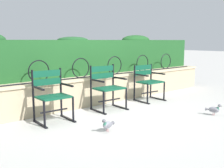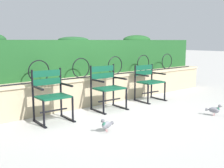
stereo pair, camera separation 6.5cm
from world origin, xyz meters
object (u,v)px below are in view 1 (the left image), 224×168
Objects in this scene: park_chair_right at (148,81)px; pigeon_near_chairs at (108,125)px; pigeon_far_side at (214,109)px; park_chair_centre at (107,86)px; park_chair_left at (52,94)px.

pigeon_near_chairs is (-2.12, -1.09, -0.34)m from park_chair_right.
pigeon_near_chairs is at bearing 164.39° from pigeon_far_side.
park_chair_right is 2.92× the size of pigeon_far_side.
park_chair_centre is 1.25m from park_chair_right.
park_chair_left is at bearing -179.19° from park_chair_centre.
pigeon_near_chairs is at bearing -129.12° from park_chair_centre.
pigeon_far_side is at bearing -33.46° from park_chair_left.
pigeon_far_side is at bearing -15.61° from pigeon_near_chairs.
park_chair_left reaches higher than park_chair_right.
park_chair_centre is 1.42m from pigeon_near_chairs.
park_chair_right is (2.50, 0.04, -0.01)m from park_chair_left.
park_chair_centre is 3.12× the size of pigeon_near_chairs.
park_chair_right is 2.40m from pigeon_near_chairs.
park_chair_right is 1.71m from pigeon_far_side.
park_chair_centre is at bearing 50.88° from pigeon_near_chairs.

